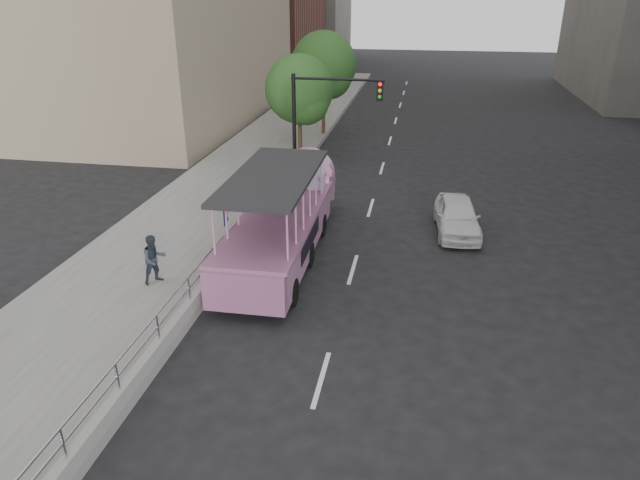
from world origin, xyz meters
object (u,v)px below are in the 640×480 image
at_px(car, 457,216).
at_px(street_tree_far, 325,68).
at_px(pedestrian_mid, 154,259).
at_px(parking_sign, 227,226).
at_px(duck_boat, 284,219).
at_px(street_tree_near, 301,92).
at_px(traffic_signal, 320,113).

bearing_deg(car, street_tree_far, 114.53).
bearing_deg(pedestrian_mid, parking_sign, -8.98).
relative_size(duck_boat, car, 2.52).
bearing_deg(pedestrian_mid, street_tree_near, 34.84).
bearing_deg(street_tree_near, parking_sign, -88.65).
bearing_deg(street_tree_far, parking_sign, -89.68).
xyz_separation_m(duck_boat, pedestrian_mid, (-3.22, -3.64, -0.13)).
bearing_deg(traffic_signal, street_tree_far, 98.43).
bearing_deg(street_tree_near, pedestrian_mid, -96.03).
height_order(duck_boat, street_tree_far, street_tree_far).
height_order(street_tree_near, street_tree_far, street_tree_far).
xyz_separation_m(traffic_signal, street_tree_far, (-1.40, 9.43, 0.81)).
bearing_deg(parking_sign, street_tree_near, 91.35).
height_order(pedestrian_mid, parking_sign, parking_sign).
height_order(pedestrian_mid, traffic_signal, traffic_signal).
xyz_separation_m(car, street_tree_near, (-7.82, 8.02, 3.15)).
bearing_deg(duck_boat, street_tree_near, 98.87).
xyz_separation_m(pedestrian_mid, street_tree_far, (1.73, 20.47, 3.23)).
bearing_deg(parking_sign, car, 33.16).
bearing_deg(pedestrian_mid, duck_boat, -0.62).
relative_size(car, street_tree_far, 0.61).
bearing_deg(pedestrian_mid, traffic_signal, 25.06).
xyz_separation_m(parking_sign, street_tree_far, (-0.10, 18.93, 2.63)).
xyz_separation_m(parking_sign, street_tree_near, (-0.30, 12.93, 2.14)).
distance_m(pedestrian_mid, street_tree_near, 14.81).
distance_m(traffic_signal, street_tree_far, 9.57).
bearing_deg(street_tree_far, pedestrian_mid, -94.82).
bearing_deg(street_tree_near, car, -45.70).
xyz_separation_m(car, pedestrian_mid, (-9.35, -6.46, 0.41)).
relative_size(parking_sign, street_tree_far, 0.41).
bearing_deg(traffic_signal, parking_sign, -97.75).
distance_m(traffic_signal, street_tree_near, 3.80).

